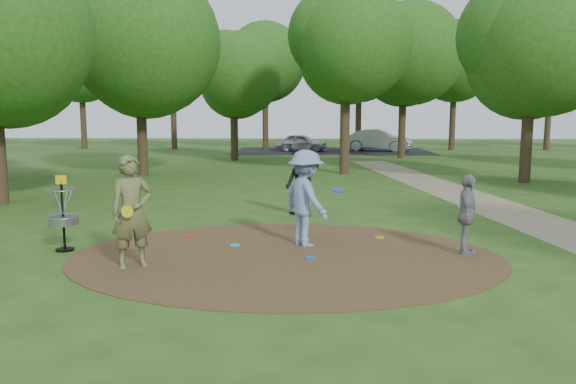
{
  "coord_description": "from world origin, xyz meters",
  "views": [
    {
      "loc": [
        0.49,
        -10.61,
        2.78
      ],
      "look_at": [
        0.0,
        1.2,
        1.1
      ],
      "focal_mm": 35.0,
      "sensor_mm": 36.0,
      "label": 1
    }
  ],
  "objects": [
    {
      "name": "ground",
      "position": [
        0.0,
        0.0,
        0.0
      ],
      "size": [
        100.0,
        100.0,
        0.0
      ],
      "primitive_type": "plane",
      "color": "#2D5119",
      "rests_on": "ground"
    },
    {
      "name": "dirt_clearing",
      "position": [
        0.0,
        0.0,
        0.01
      ],
      "size": [
        8.4,
        8.4,
        0.02
      ],
      "primitive_type": "cylinder",
      "color": "#47301C",
      "rests_on": "ground"
    },
    {
      "name": "parking_lot",
      "position": [
        2.0,
        30.0,
        0.0
      ],
      "size": [
        14.0,
        8.0,
        0.01
      ],
      "primitive_type": "cube",
      "color": "black",
      "rests_on": "ground"
    },
    {
      "name": "player_observer_with_disc",
      "position": [
        -2.71,
        -0.87,
        1.02
      ],
      "size": [
        0.89,
        0.81,
        2.04
      ],
      "color": "#65683C",
      "rests_on": "ground"
    },
    {
      "name": "player_throwing_with_disc",
      "position": [
        0.38,
        0.91,
        1.01
      ],
      "size": [
        1.49,
        1.5,
        2.02
      ],
      "color": "#7E93BC",
      "rests_on": "ground"
    },
    {
      "name": "player_walking_with_disc",
      "position": [
        0.18,
        4.17,
        0.9
      ],
      "size": [
        1.04,
        1.1,
        1.8
      ],
      "color": "black",
      "rests_on": "ground"
    },
    {
      "name": "player_waiting_with_disc",
      "position": [
        3.54,
        0.3,
        0.8
      ],
      "size": [
        0.58,
        1.0,
        1.59
      ],
      "color": "gray",
      "rests_on": "ground"
    },
    {
      "name": "disc_ground_cyan",
      "position": [
        -1.09,
        0.79,
        0.03
      ],
      "size": [
        0.22,
        0.22,
        0.02
      ],
      "primitive_type": "cylinder",
      "color": "#1ABCD4",
      "rests_on": "dirt_clearing"
    },
    {
      "name": "disc_ground_blue",
      "position": [
        0.49,
        -0.2,
        0.03
      ],
      "size": [
        0.22,
        0.22,
        0.02
      ],
      "primitive_type": "cylinder",
      "color": "blue",
      "rests_on": "dirt_clearing"
    },
    {
      "name": "disc_ground_red",
      "position": [
        -2.21,
        1.55,
        0.03
      ],
      "size": [
        0.22,
        0.22,
        0.02
      ],
      "primitive_type": "cylinder",
      "color": "red",
      "rests_on": "dirt_clearing"
    },
    {
      "name": "car_left",
      "position": [
        -0.2,
        29.89,
        0.63
      ],
      "size": [
        3.88,
        2.14,
        1.25
      ],
      "primitive_type": "imported",
      "rotation": [
        0.0,
        0.0,
        1.38
      ],
      "color": "#B3B5BC",
      "rests_on": "ground"
    },
    {
      "name": "car_right",
      "position": [
        5.32,
        30.29,
        0.79
      ],
      "size": [
        5.06,
        3.03,
        1.57
      ],
      "primitive_type": "imported",
      "rotation": [
        0.0,
        0.0,
        1.26
      ],
      "color": "#A3A3AA",
      "rests_on": "ground"
    },
    {
      "name": "disc_ground_orange",
      "position": [
        2.02,
        1.66,
        0.03
      ],
      "size": [
        0.22,
        0.22,
        0.02
      ],
      "primitive_type": "cylinder",
      "color": "orange",
      "rests_on": "dirt_clearing"
    },
    {
      "name": "disc_golf_basket",
      "position": [
        -4.5,
        0.3,
        0.87
      ],
      "size": [
        0.63,
        0.63,
        1.54
      ],
      "color": "black",
      "rests_on": "ground"
    },
    {
      "name": "tree_ring",
      "position": [
        0.88,
        9.85,
        5.19
      ],
      "size": [
        37.5,
        45.48,
        9.13
      ],
      "color": "#332316",
      "rests_on": "ground"
    }
  ]
}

